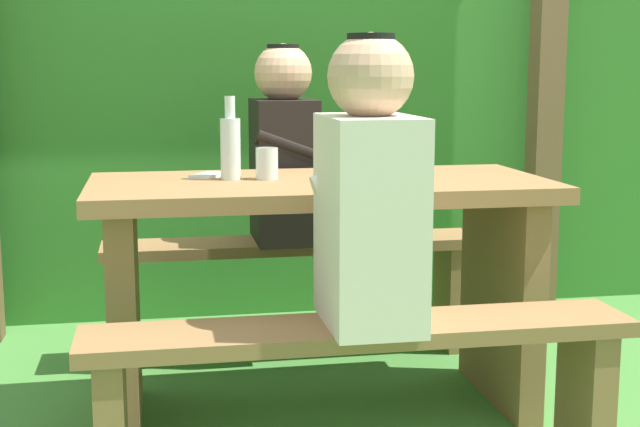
# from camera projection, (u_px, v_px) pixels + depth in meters

# --- Properties ---
(ground_plane) EXTENTS (12.00, 12.00, 0.00)m
(ground_plane) POSITION_uv_depth(u_px,v_px,m) (320.00, 410.00, 2.87)
(ground_plane) COLOR #448137
(hedge_backdrop) EXTENTS (6.40, 0.89, 1.82)m
(hedge_backdrop) POSITION_uv_depth(u_px,v_px,m) (259.00, 103.00, 4.28)
(hedge_backdrop) COLOR #307427
(hedge_backdrop) RESTS_ON ground_plane
(pergola_post_right) EXTENTS (0.12, 0.12, 2.20)m
(pergola_post_right) POSITION_uv_depth(u_px,v_px,m) (547.00, 64.00, 3.86)
(pergola_post_right) COLOR brown
(pergola_post_right) RESTS_ON ground_plane
(picnic_table) EXTENTS (1.40, 0.64, 0.74)m
(picnic_table) POSITION_uv_depth(u_px,v_px,m) (320.00, 256.00, 2.78)
(picnic_table) COLOR olive
(picnic_table) RESTS_ON ground_plane
(bench_near) EXTENTS (1.40, 0.24, 0.45)m
(bench_near) POSITION_uv_depth(u_px,v_px,m) (360.00, 372.00, 2.27)
(bench_near) COLOR olive
(bench_near) RESTS_ON ground_plane
(bench_far) EXTENTS (1.40, 0.24, 0.45)m
(bench_far) POSITION_uv_depth(u_px,v_px,m) (293.00, 273.00, 3.36)
(bench_far) COLOR olive
(bench_far) RESTS_ON ground_plane
(person_white_shirt) EXTENTS (0.25, 0.35, 0.72)m
(person_white_shirt) POSITION_uv_depth(u_px,v_px,m) (369.00, 193.00, 2.20)
(person_white_shirt) COLOR silver
(person_white_shirt) RESTS_ON bench_near
(person_black_coat) EXTENTS (0.25, 0.35, 0.72)m
(person_black_coat) POSITION_uv_depth(u_px,v_px,m) (284.00, 151.00, 3.27)
(person_black_coat) COLOR black
(person_black_coat) RESTS_ON bench_far
(drinking_glass) EXTENTS (0.07, 0.07, 0.10)m
(drinking_glass) POSITION_uv_depth(u_px,v_px,m) (267.00, 164.00, 2.75)
(drinking_glass) COLOR silver
(drinking_glass) RESTS_ON picnic_table
(bottle_left) EXTENTS (0.06, 0.06, 0.22)m
(bottle_left) POSITION_uv_depth(u_px,v_px,m) (362.00, 148.00, 2.79)
(bottle_left) COLOR silver
(bottle_left) RESTS_ON picnic_table
(bottle_right) EXTENTS (0.06, 0.06, 0.26)m
(bottle_right) POSITION_uv_depth(u_px,v_px,m) (230.00, 145.00, 2.74)
(bottle_right) COLOR silver
(bottle_right) RESTS_ON picnic_table
(cell_phone) EXTENTS (0.13, 0.16, 0.01)m
(cell_phone) POSITION_uv_depth(u_px,v_px,m) (208.00, 175.00, 2.82)
(cell_phone) COLOR silver
(cell_phone) RESTS_ON picnic_table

